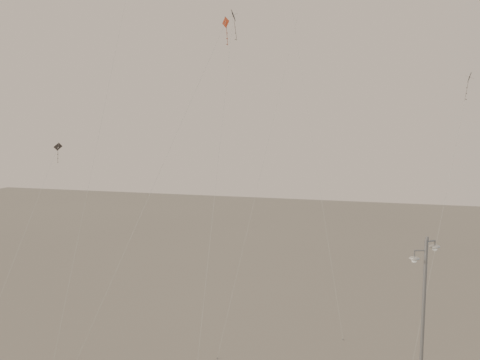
# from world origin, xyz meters

# --- Properties ---
(street_lamp) EXTENTS (1.48, 1.00, 9.49)m
(street_lamp) POSITION_xyz_m (9.67, 2.99, 5.06)
(street_lamp) COLOR gray
(street_lamp) RESTS_ON ground
(kite_1) EXTENTS (0.77, 9.79, 22.62)m
(kite_1) POSITION_xyz_m (-2.51, 8.86, 17.30)
(kite_1) COLOR #362F2D
(kite_1) RESTS_ON ground
(kite_3) EXTENTS (6.75, 9.67, 21.53)m
(kite_3) POSITION_xyz_m (-3.92, 5.32, 15.45)
(kite_3) COLOR maroon
(kite_3) RESTS_ON ground
(kite_4) EXTENTS (3.64, 8.99, 18.39)m
(kite_4) POSITION_xyz_m (11.76, 12.23, 13.72)
(kite_4) COLOR #362F2D
(kite_4) RESTS_ON ground
(kite_5) EXTENTS (6.93, 11.10, 29.84)m
(kite_5) POSITION_xyz_m (-0.36, 20.52, 23.24)
(kite_5) COLOR brown
(kite_5) RESTS_ON ground
(kite_6) EXTENTS (4.18, 15.14, 13.44)m
(kite_6) POSITION_xyz_m (-17.91, 10.37, 9.96)
(kite_6) COLOR #362F2D
(kite_6) RESTS_ON ground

